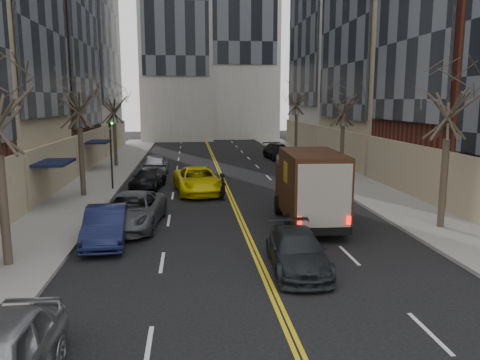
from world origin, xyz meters
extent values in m
cube|color=slate|center=(-9.00, 27.00, 0.07)|extent=(4.00, 66.00, 0.15)
cube|color=slate|center=(9.00, 27.00, 0.07)|extent=(4.00, 66.00, 0.15)
cube|color=#4C301E|center=(-15.50, 33.00, 12.00)|extent=(9.00, 12.00, 24.00)
cube|color=black|center=(-10.84, 33.00, 13.20)|extent=(0.20, 10.56, 19.20)
cube|color=black|center=(-10.00, 18.00, 2.40)|extent=(2.00, 3.00, 0.15)
cube|color=black|center=(-10.90, 18.00, 1.35)|extent=(0.20, 3.00, 2.50)
cube|color=black|center=(-10.00, 31.00, 2.40)|extent=(2.00, 3.00, 0.15)
cube|color=black|center=(-10.90, 31.00, 1.35)|extent=(0.20, 3.00, 2.50)
cube|color=tan|center=(16.00, 32.00, 14.00)|extent=(10.00, 14.00, 28.00)
cube|color=#B7B2A8|center=(17.00, 46.50, 17.00)|extent=(12.00, 15.00, 34.00)
cylinder|color=#382D23|center=(-8.80, 8.00, 2.06)|extent=(0.30, 0.30, 3.83)
cylinder|color=#382D23|center=(-8.80, 20.00, 2.17)|extent=(0.30, 0.30, 4.05)
cylinder|color=#382D23|center=(-8.80, 33.00, 1.99)|extent=(0.30, 0.30, 3.69)
cylinder|color=#382D23|center=(8.80, 11.00, 2.13)|extent=(0.30, 0.30, 3.96)
cylinder|color=#382D23|center=(8.80, 25.00, 2.04)|extent=(0.30, 0.30, 3.78)
cylinder|color=#382D23|center=(8.80, 40.00, 2.22)|extent=(0.30, 0.30, 4.14)
cylinder|color=black|center=(-7.40, 22.00, 2.05)|extent=(0.12, 0.12, 3.80)
imported|color=black|center=(-7.40, 22.00, 4.40)|extent=(0.15, 0.18, 0.90)
sphere|color=#0CE526|center=(-7.25, 21.90, 4.35)|extent=(0.14, 0.14, 0.14)
cube|color=black|center=(3.09, 12.49, 0.55)|extent=(2.57, 6.52, 0.30)
cube|color=black|center=(3.23, 14.84, 1.55)|extent=(2.44, 1.83, 2.10)
cube|color=black|center=(3.06, 11.94, 2.00)|extent=(2.68, 5.03, 3.00)
cube|color=black|center=(2.91, 9.42, 0.55)|extent=(2.31, 0.31, 0.30)
cube|color=red|center=(1.91, 9.46, 1.00)|extent=(0.18, 0.07, 0.35)
cube|color=red|center=(3.91, 9.34, 1.00)|extent=(0.18, 0.07, 0.35)
cube|color=gold|center=(1.84, 12.06, 2.60)|extent=(0.09, 0.90, 0.90)
cube|color=gold|center=(4.28, 11.92, 2.60)|extent=(0.09, 0.90, 0.90)
cylinder|color=black|center=(2.03, 14.66, 0.48)|extent=(0.33, 0.97, 0.96)
cylinder|color=black|center=(4.39, 14.52, 0.48)|extent=(0.33, 0.97, 0.96)
cylinder|color=black|center=(1.81, 10.86, 0.48)|extent=(0.33, 0.97, 0.96)
cylinder|color=black|center=(4.17, 10.73, 0.48)|extent=(0.33, 0.97, 0.96)
imported|color=black|center=(1.20, 6.77, 0.66)|extent=(2.14, 4.68, 1.33)
cube|color=black|center=(1.20, 7.43, 1.19)|extent=(0.13, 0.04, 0.09)
cube|color=blue|center=(1.20, 7.40, 1.19)|extent=(0.10, 0.01, 0.06)
imported|color=yellow|center=(-1.94, 20.71, 0.80)|extent=(3.36, 6.05, 1.60)
imported|color=black|center=(-0.52, 18.29, 0.81)|extent=(0.52, 0.67, 1.62)
imported|color=#101534|center=(-5.88, 10.57, 0.75)|extent=(1.92, 4.65, 1.50)
imported|color=#47494E|center=(-5.15, 12.95, 0.78)|extent=(3.17, 5.87, 1.56)
imported|color=black|center=(-5.16, 22.53, 0.65)|extent=(2.40, 4.69, 1.30)
imported|color=#9C9EA4|center=(-5.10, 27.88, 0.81)|extent=(2.10, 4.83, 1.62)
imported|color=#43464A|center=(5.10, 20.82, 0.80)|extent=(1.88, 4.94, 1.61)
imported|color=#A6A7AD|center=(6.30, 28.91, 0.81)|extent=(2.89, 5.93, 1.62)
imported|color=black|center=(6.30, 37.06, 0.76)|extent=(2.55, 5.38, 1.51)
camera|label=1|loc=(-2.46, -8.39, 5.81)|focal=35.00mm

